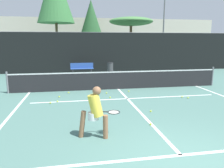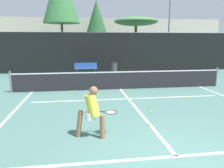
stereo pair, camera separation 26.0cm
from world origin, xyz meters
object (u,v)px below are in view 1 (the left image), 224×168
(courtside_bench, at_px, (82,68))
(player_practicing, at_px, (95,110))
(parked_car, at_px, (132,61))
(trash_bin, at_px, (110,68))

(courtside_bench, bearing_deg, player_practicing, -92.74)
(player_practicing, bearing_deg, parked_car, 88.65)
(player_practicing, bearing_deg, trash_bin, 95.77)
(courtside_bench, xyz_separation_m, parked_car, (5.19, 4.45, 0.11))
(player_practicing, height_order, parked_car, player_practicing)
(courtside_bench, distance_m, parked_car, 6.83)
(parked_car, bearing_deg, courtside_bench, -139.39)
(player_practicing, xyz_separation_m, parked_car, (5.31, 15.80, -0.18))
(parked_car, bearing_deg, player_practicing, -108.56)
(trash_bin, distance_m, parked_car, 5.30)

